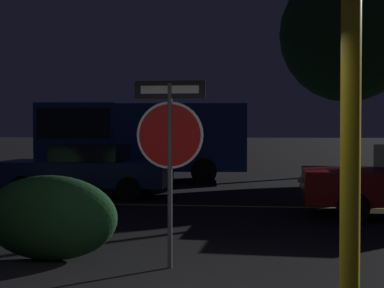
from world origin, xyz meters
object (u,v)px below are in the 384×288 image
stop_sign (170,136)px  delivery_truck (137,136)px  passing_car_2 (87,170)px  tree_0 (348,34)px  hedge_bush_2 (50,218)px  yellow_pole_right (350,162)px

stop_sign → delivery_truck: 11.91m
stop_sign → passing_car_2: (-3.34, 7.09, -0.97)m
stop_sign → delivery_truck: bearing=104.5°
delivery_truck → tree_0: size_ratio=0.87×
stop_sign → hedge_bush_2: (-1.66, 0.22, -1.10)m
yellow_pole_right → passing_car_2: size_ratio=0.65×
delivery_truck → tree_0: 9.25m
yellow_pole_right → delivery_truck: size_ratio=0.42×
hedge_bush_2 → delivery_truck: 11.43m
yellow_pole_right → stop_sign: bearing=127.3°
stop_sign → yellow_pole_right: yellow_pole_right is taller
stop_sign → hedge_bush_2: bearing=172.4°
hedge_bush_2 → passing_car_2: passing_car_2 is taller
tree_0 → hedge_bush_2: bearing=-113.5°
stop_sign → hedge_bush_2: size_ratio=1.28×
yellow_pole_right → delivery_truck: bearing=108.9°
stop_sign → tree_0: size_ratio=0.29×
stop_sign → delivery_truck: (-2.97, 11.53, -0.11)m
stop_sign → hedge_bush_2: stop_sign is taller
stop_sign → passing_car_2: stop_sign is taller
yellow_pole_right → delivery_truck: (-4.76, 13.88, 0.07)m
delivery_truck → tree_0: tree_0 is taller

